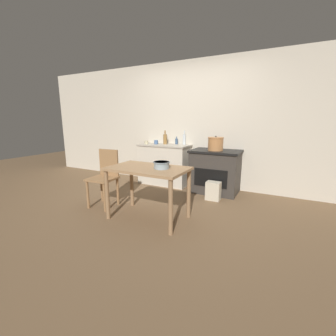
# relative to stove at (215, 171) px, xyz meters

# --- Properties ---
(ground_plane) EXTENTS (14.00, 14.00, 0.00)m
(ground_plane) POSITION_rel_stove_xyz_m (-0.62, -1.25, -0.41)
(ground_plane) COLOR brown
(wall_back) EXTENTS (8.00, 0.07, 2.55)m
(wall_back) POSITION_rel_stove_xyz_m (-0.62, 0.34, 0.87)
(wall_back) COLOR beige
(wall_back) RESTS_ON ground_plane
(counter_cabinet) EXTENTS (1.09, 0.53, 0.86)m
(counter_cabinet) POSITION_rel_stove_xyz_m (-1.14, 0.05, 0.02)
(counter_cabinet) COLOR beige
(counter_cabinet) RESTS_ON ground_plane
(stove) EXTENTS (0.91, 0.64, 0.82)m
(stove) POSITION_rel_stove_xyz_m (0.00, 0.00, 0.00)
(stove) COLOR #38332D
(stove) RESTS_ON ground_plane
(work_table) EXTENTS (1.09, 0.66, 0.74)m
(work_table) POSITION_rel_stove_xyz_m (-0.50, -1.61, 0.22)
(work_table) COLOR #A87F56
(work_table) RESTS_ON ground_plane
(chair) EXTENTS (0.42, 0.42, 0.91)m
(chair) POSITION_rel_stove_xyz_m (-1.39, -1.50, 0.08)
(chair) COLOR #997047
(chair) RESTS_ON ground_plane
(flour_sack) EXTENTS (0.24, 0.17, 0.32)m
(flour_sack) POSITION_rel_stove_xyz_m (0.11, -0.46, -0.25)
(flour_sack) COLOR beige
(flour_sack) RESTS_ON ground_plane
(stock_pot) EXTENTS (0.29, 0.29, 0.27)m
(stock_pot) POSITION_rel_stove_xyz_m (-0.00, -0.05, 0.53)
(stock_pot) COLOR #B77A47
(stock_pot) RESTS_ON stove
(mixing_bowl_large) EXTENTS (0.22, 0.22, 0.09)m
(mixing_bowl_large) POSITION_rel_stove_xyz_m (-0.30, -1.58, 0.38)
(mixing_bowl_large) COLOR #93A8B2
(mixing_bowl_large) RESTS_ON work_table
(bottle_far_left) EXTENTS (0.06, 0.06, 0.16)m
(bottle_far_left) POSITION_rel_stove_xyz_m (-0.94, 0.23, 0.51)
(bottle_far_left) COLOR #3D5675
(bottle_far_left) RESTS_ON counter_cabinet
(bottle_left) EXTENTS (0.06, 0.06, 0.29)m
(bottle_left) POSITION_rel_stove_xyz_m (-0.76, 0.24, 0.56)
(bottle_left) COLOR silver
(bottle_left) RESTS_ON counter_cabinet
(bottle_mid_left) EXTENTS (0.08, 0.08, 0.29)m
(bottle_mid_left) POSITION_rel_stove_xyz_m (-1.15, 0.11, 0.56)
(bottle_mid_left) COLOR olive
(bottle_mid_left) RESTS_ON counter_cabinet
(cup_center_left) EXTENTS (0.08, 0.08, 0.08)m
(cup_center_left) POSITION_rel_stove_xyz_m (-1.52, -0.06, 0.49)
(cup_center_left) COLOR beige
(cup_center_left) RESTS_ON counter_cabinet
(cup_center) EXTENTS (0.09, 0.09, 0.09)m
(cup_center) POSITION_rel_stove_xyz_m (-1.33, 0.03, 0.49)
(cup_center) COLOR #4C6B99
(cup_center) RESTS_ON counter_cabinet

